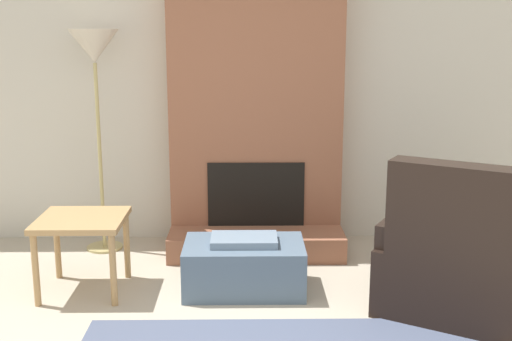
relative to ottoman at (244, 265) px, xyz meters
name	(u,v)px	position (x,y,z in m)	size (l,w,h in m)	color
wall_back	(255,88)	(0.10, 1.20, 1.12)	(7.16, 0.06, 2.60)	beige
fireplace	(256,105)	(0.10, 0.98, 1.01)	(1.40, 0.71, 2.60)	#935B42
ottoman	(244,265)	(0.00, 0.00, 0.00)	(0.83, 0.52, 0.39)	slate
armchair	(462,265)	(1.41, -0.33, 0.12)	(1.33, 1.35, 1.03)	black
side_table	(82,228)	(-1.11, 0.00, 0.28)	(0.59, 0.57, 0.54)	tan
floor_lamp_left	(95,57)	(-1.17, 0.88, 1.39)	(0.39, 0.39, 1.79)	tan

